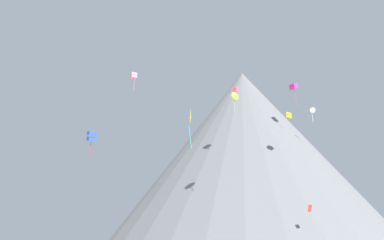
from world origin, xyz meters
TOP-DOWN VIEW (x-y plane):
  - rock_massif at (5.87, 69.71)m, footprint 104.87×104.87m
  - kite_gold_mid at (-0.77, 19.07)m, footprint 0.57×2.33m
  - kite_pink_high at (-16.66, 40.82)m, footprint 1.71×1.71m
  - kite_white_high at (21.94, 54.97)m, footprint 1.31×0.71m
  - kite_cyan_low at (13.71, 51.50)m, footprint 0.67×0.27m
  - kite_lime_high at (5.06, 34.62)m, footprint 1.51×1.38m
  - kite_blue_mid at (-15.47, 19.80)m, footprint 1.84×1.85m
  - kite_yellow_high at (15.61, 46.45)m, footprint 1.24×1.16m
  - kite_rainbow_high at (4.81, 44.92)m, footprint 1.35×1.32m
  - kite_red_low at (16.73, 36.43)m, footprint 0.80×0.48m
  - kite_magenta_high at (18.03, 54.28)m, footprint 2.02×2.03m

SIDE VIEW (x-z plane):
  - kite_red_low at x=16.73m, z-range 8.63..9.91m
  - kite_cyan_low at x=13.71m, z-range 9.98..12.58m
  - kite_blue_mid at x=-15.47m, z-range 16.90..20.54m
  - kite_gold_mid at x=-0.77m, z-range 17.89..23.51m
  - rock_massif at x=5.87m, z-range -1.92..47.78m
  - kite_yellow_high at x=15.61m, z-range 28.20..29.54m
  - kite_lime_high at x=5.06m, z-range 27.44..31.41m
  - kite_white_high at x=21.94m, z-range 30.75..34.21m
  - kite_rainbow_high at x=4.81m, z-range 33.31..36.12m
  - kite_pink_high at x=-16.66m, z-range 35.56..39.56m
  - kite_magenta_high at x=18.03m, z-range 35.55..41.09m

